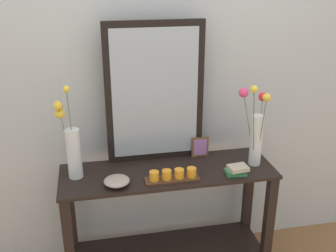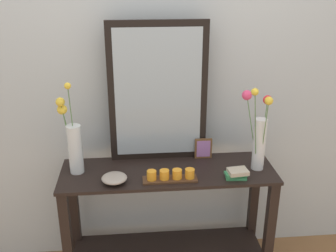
# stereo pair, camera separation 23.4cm
# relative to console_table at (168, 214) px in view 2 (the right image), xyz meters

# --- Properties ---
(wall_back) EXTENTS (6.40, 0.08, 2.70)m
(wall_back) POSITION_rel_console_table_xyz_m (0.00, 0.33, 0.88)
(wall_back) COLOR #B2BCC1
(wall_back) RESTS_ON ground
(console_table) EXTENTS (1.31, 0.42, 0.79)m
(console_table) POSITION_rel_console_table_xyz_m (0.00, 0.00, 0.00)
(console_table) COLOR black
(console_table) RESTS_ON ground
(mirror_leaning) EXTENTS (0.61, 0.03, 0.88)m
(mirror_leaning) POSITION_rel_console_table_xyz_m (-0.04, 0.18, 0.75)
(mirror_leaning) COLOR black
(mirror_leaning) RESTS_ON console_table
(tall_vase_left) EXTENTS (0.13, 0.11, 0.56)m
(tall_vase_left) POSITION_rel_console_table_xyz_m (-0.56, 0.03, 0.51)
(tall_vase_left) COLOR silver
(tall_vase_left) RESTS_ON console_table
(vase_right) EXTENTS (0.19, 0.22, 0.55)m
(vase_right) POSITION_rel_console_table_xyz_m (0.54, -0.02, 0.54)
(vase_right) COLOR silver
(vase_right) RESTS_ON console_table
(candle_tray) EXTENTS (0.32, 0.09, 0.07)m
(candle_tray) POSITION_rel_console_table_xyz_m (0.00, -0.12, 0.34)
(candle_tray) COLOR #472D1C
(candle_tray) RESTS_ON console_table
(picture_frame_small) EXTENTS (0.11, 0.01, 0.13)m
(picture_frame_small) POSITION_rel_console_table_xyz_m (0.24, 0.15, 0.38)
(picture_frame_small) COLOR brown
(picture_frame_small) RESTS_ON console_table
(decorative_bowl) EXTENTS (0.15, 0.15, 0.05)m
(decorative_bowl) POSITION_rel_console_table_xyz_m (-0.32, -0.12, 0.34)
(decorative_bowl) COLOR #9E9389
(decorative_bowl) RESTS_ON console_table
(book_stack) EXTENTS (0.14, 0.10, 0.06)m
(book_stack) POSITION_rel_console_table_xyz_m (0.39, -0.13, 0.34)
(book_stack) COLOR #388E56
(book_stack) RESTS_ON console_table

